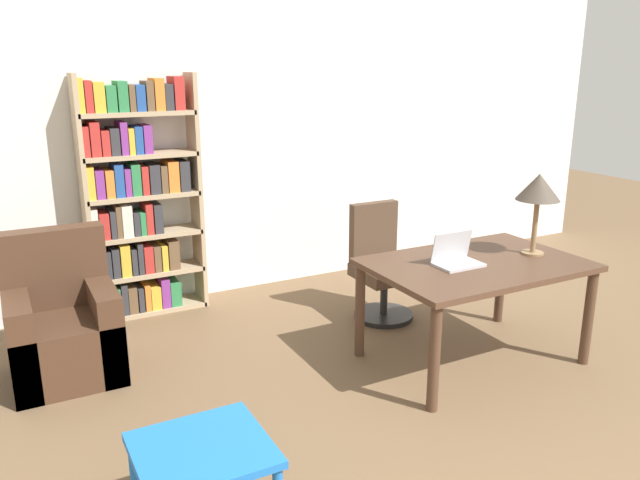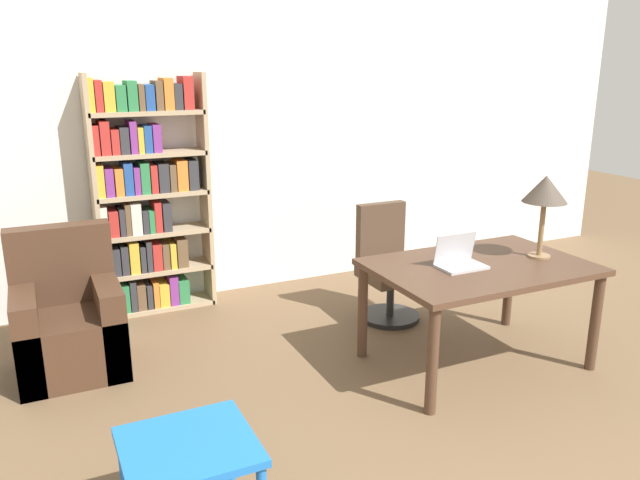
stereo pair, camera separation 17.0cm
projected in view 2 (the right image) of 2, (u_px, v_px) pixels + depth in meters
wall_back at (270, 141)px, 5.61m from camera, size 8.00×0.06×2.70m
desk at (479, 277)px, 4.21m from camera, size 1.44×0.96×0.72m
laptop at (459, 260)px, 4.11m from camera, size 0.31×0.21×0.22m
table_lamp at (545, 191)px, 4.21m from camera, size 0.30×0.30×0.57m
office_chair at (387, 268)px, 5.06m from camera, size 0.48×0.48×0.94m
side_table_blue at (189, 458)px, 2.67m from camera, size 0.56×0.53×0.46m
armchair at (69, 325)px, 4.20m from camera, size 0.68×0.67×0.96m
bookshelf at (145, 199)px, 5.07m from camera, size 0.92×0.28×1.95m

